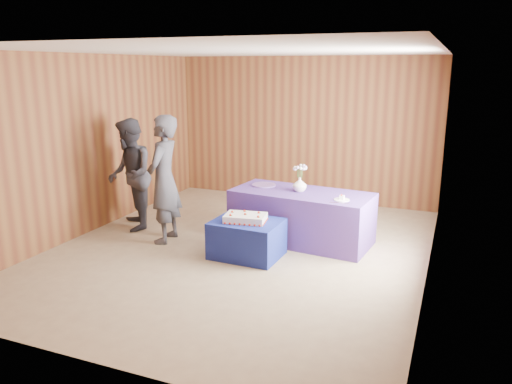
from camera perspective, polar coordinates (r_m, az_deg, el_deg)
The scene contains 13 objects.
ground at distance 7.07m, azimuth -1.88°, elevation -6.63°, with size 6.00×6.00×0.00m, color gray.
room_shell at distance 6.65m, azimuth -2.00°, elevation 8.06°, with size 5.04×6.04×2.72m.
cake_table at distance 6.76m, azimuth -1.05°, elevation -5.36°, with size 0.90×0.70×0.50m, color navy.
serving_table at distance 7.33m, azimuth 5.19°, elevation -2.82°, with size 2.00×0.90×0.75m, color #4C2E80.
sheet_cake at distance 6.65m, azimuth -1.21°, elevation -2.98°, with size 0.61×0.46×0.13m.
vase at distance 7.22m, azimuth 5.01°, elevation 0.87°, with size 0.20×0.20×0.21m, color white.
flower_spray at distance 7.17m, azimuth 5.05°, elevation 2.70°, with size 0.20×0.21×0.16m.
platter at distance 7.57m, azimuth 0.90°, elevation 0.81°, with size 0.36×0.36×0.02m, color #7552A5.
plate at distance 6.85m, azimuth 9.77°, elevation -0.88°, with size 0.21×0.21×0.01m, color white.
cake_slice at distance 6.84m, azimuth 9.78°, elevation -0.60°, with size 0.07×0.06×0.08m.
knife at distance 6.70m, azimuth 9.45°, elevation -1.23°, with size 0.26×0.02×0.00m, color silver.
guest_left at distance 7.30m, azimuth -10.48°, elevation 1.41°, with size 0.68×0.44×1.85m, color #393943.
guest_right at distance 7.99m, azimuth -14.20°, elevation 1.92°, with size 0.85×0.66×1.75m, color #31313A.
Camera 1 is at (2.70, -6.03, 2.51)m, focal length 35.00 mm.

